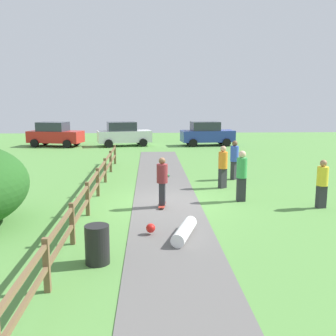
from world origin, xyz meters
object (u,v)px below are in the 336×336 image
Objects in this scene: parked_car_blue at (207,134)px; parked_car_red at (55,134)px; skater_riding at (162,180)px; parked_car_white at (124,134)px; trash_bin at (97,244)px; bystander_blue at (234,158)px; bystander_orange at (223,165)px; skateboard_loose at (166,174)px; bystander_green at (242,173)px; bystander_yellow at (322,182)px; skater_fallen at (182,231)px.

parked_car_red is (-12.08, 0.02, 0.00)m from parked_car_blue.
parked_car_white is at bearing 97.72° from skater_riding.
bystander_blue is (5.14, 9.35, 0.56)m from trash_bin.
parked_car_blue reaches higher than bystander_orange.
trash_bin is 8.71m from bystander_orange.
bystander_green is at bearing -62.48° from skateboard_loose.
parked_car_blue reaches higher than bystander_blue.
parked_car_white is 1.03× the size of parked_car_blue.
parked_car_red is (-10.54, 15.36, -0.03)m from bystander_orange.
trash_bin is 4.94m from skater_riding.
bystander_orange is (-2.83, 3.23, 0.07)m from bystander_yellow.
parked_car_blue is 12.08m from parked_car_red.
parked_car_white is (-7.95, 18.57, 0.04)m from bystander_yellow.
parked_car_white and parked_car_blue have the same top height.
bystander_yellow is 4.30m from bystander_orange.
bystander_blue reaches higher than trash_bin.
skater_fallen is 22.93m from parked_car_red.
bystander_green is 4.02m from bystander_blue.
skateboard_loose is at bearing 130.70° from bystander_yellow.
bystander_blue is at bearing 68.39° from skater_fallen.
bystander_blue is (3.08, 7.77, 0.81)m from skater_fallen.
skater_fallen is at bearing -82.24° from parked_car_white.
bystander_green is 1.12× the size of bystander_yellow.
skater_fallen is at bearing -68.70° from parked_car_red.
skater_fallen is at bearing -81.98° from skater_riding.
bystander_blue is at bearing -16.51° from skateboard_loose.
trash_bin is 1.09× the size of skateboard_loose.
parked_car_white reaches higher than bystander_blue.
skater_fallen is (2.06, 1.58, -0.25)m from trash_bin.
bystander_orange is at bearing -55.56° from parked_car_red.
bystander_green is at bearing -94.13° from parked_car_blue.
bystander_blue is 0.42× the size of parked_car_blue.
bystander_orange is (2.21, 5.99, 0.79)m from skater_fallen.
skater_riding is 3.95m from bystander_orange.
bystander_green is 18.35m from parked_car_white.
parked_car_red reaches higher than skater_fallen.
skateboard_loose is (0.37, 5.64, -0.90)m from skater_riding.
parked_car_white is at bearing -179.95° from parked_car_blue.
parked_car_blue is at bearing 84.24° from bystander_orange.
skater_riding is 2.11× the size of skateboard_loose.
parked_car_blue is at bearing 0.05° from parked_car_white.
parked_car_blue is at bearing 85.87° from bystander_green.
parked_car_blue is at bearing 93.96° from bystander_yellow.
bystander_yellow is 22.90m from parked_car_red.
parked_car_blue is (6.67, 0.01, 0.00)m from parked_car_white.
skateboard_loose is 12.98m from parked_car_white.
bystander_yellow reaches higher than skater_fallen.
bystander_orange is 0.40× the size of parked_car_red.
parked_car_white and parked_car_red have the same top height.
skater_riding is 0.39× the size of parked_car_red.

